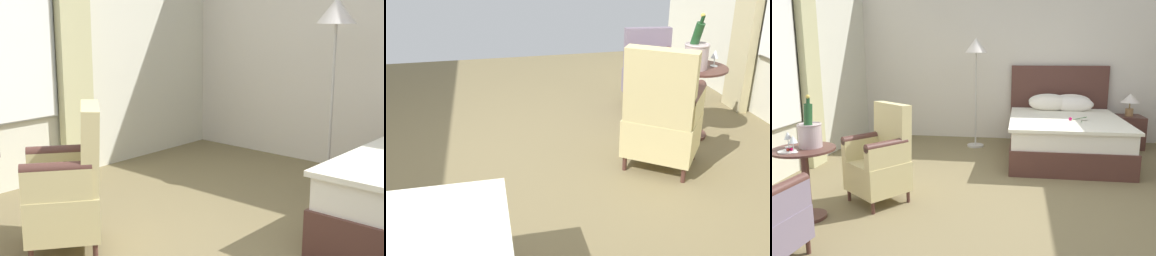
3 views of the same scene
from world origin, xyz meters
The scene contains 8 objects.
ground_plane centered at (0.00, 0.00, 0.00)m, with size 7.91×7.91×0.00m, color olive.
side_table_round centered at (-1.90, -0.53, 0.43)m, with size 0.57×0.57×0.69m.
champagne_bucket centered at (-1.86, -0.47, 0.83)m, with size 0.22×0.22×0.49m.
wine_glass_near_bucket centered at (-2.06, -0.50, 0.79)m, with size 0.07×0.07×0.15m.
wine_glass_near_edge centered at (-1.90, -0.68, 0.80)m, with size 0.08×0.08×0.15m.
snack_plate centered at (-1.96, -0.67, 0.70)m, with size 0.16×0.16×0.04m.
armchair_by_window centered at (-1.36, 0.00, 0.45)m, with size 0.75×0.75×1.04m.
armchair_facing_bed centered at (-1.81, -1.37, 0.39)m, with size 0.60×0.61×0.86m.
Camera 2 is at (-0.01, 2.93, 1.74)m, focal length 40.00 mm.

